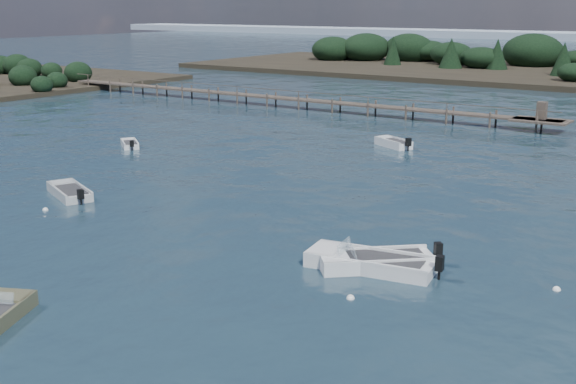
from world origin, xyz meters
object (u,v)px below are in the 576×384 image
Objects in this scene: dinghy_mid_white_a at (370,265)px; jetty at (303,100)px; tender_far_grey at (130,145)px; dinghy_mid_white_b at (376,264)px; tender_far_white at (393,145)px; dinghy_mid_grey at (70,193)px.

dinghy_mid_white_a is 0.09× the size of jetty.
jetty is at bearing 91.14° from tender_far_grey.
dinghy_mid_white_b is (29.36, -13.26, 0.03)m from tender_far_grey.
dinghy_mid_white_b is (0.15, 0.30, -0.00)m from dinghy_mid_white_a.
dinghy_mid_white_a reaches higher than dinghy_mid_white_b.
tender_far_white is 0.06× the size of jetty.
dinghy_mid_white_a reaches higher than tender_far_grey.
dinghy_mid_white_a is 32.20m from tender_far_grey.
tender_far_grey is 26.18m from jetty.
dinghy_mid_grey is (-20.73, 0.67, -0.02)m from dinghy_mid_white_a.
tender_far_grey is at bearing 123.32° from dinghy_mid_grey.
tender_far_white reaches higher than tender_far_grey.
tender_far_grey is 0.65× the size of dinghy_mid_grey.
dinghy_mid_white_a is at bearing -65.54° from tender_far_white.
dinghy_mid_white_b reaches higher than tender_far_white.
dinghy_mid_white_b is 0.08× the size of jetty.
dinghy_mid_grey is (8.48, -12.89, 0.01)m from tender_far_grey.
dinghy_mid_grey is 40.09m from jetty.
dinghy_mid_white_b is at bearing -24.31° from tender_far_grey.
dinghy_mid_white_a is at bearing -24.90° from tender_far_grey.
tender_far_grey is 32.22m from dinghy_mid_white_b.
dinghy_mid_grey is at bearing -77.03° from jetty.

